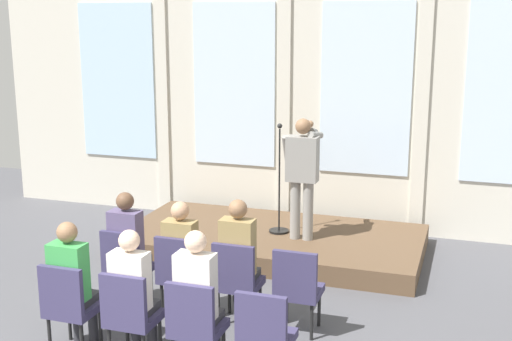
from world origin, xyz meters
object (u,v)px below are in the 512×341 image
(chair_r0_c2, at_px, (237,278))
(audience_r0_c2, at_px, (239,255))
(chair_r0_c3, at_px, (297,286))
(chair_r1_c2, at_px, (195,322))
(chair_r0_c0, at_px, (126,264))
(chair_r1_c3, at_px, (265,333))
(mic_stand, at_px, (279,209))
(chair_r0_c1, at_px, (180,271))
(audience_r0_c1, at_px, (182,252))
(audience_r0_c0, at_px, (128,243))
(audience_r1_c2, at_px, (198,295))
(chair_r1_c1, at_px, (130,312))
(chair_r1_c0, at_px, (69,303))
(audience_r1_c0, at_px, (72,280))
(audience_r1_c1, at_px, (133,289))
(speaker, at_px, (302,170))

(chair_r0_c2, height_order, audience_r0_c2, audience_r0_c2)
(chair_r0_c3, distance_m, chair_r1_c2, 1.29)
(chair_r0_c0, height_order, audience_r0_c2, audience_r0_c2)
(chair_r1_c3, bearing_deg, mic_stand, 104.45)
(chair_r0_c1, height_order, chair_r0_c2, same)
(audience_r0_c1, bearing_deg, chair_r0_c0, -172.94)
(chair_r1_c2, bearing_deg, audience_r0_c0, 138.13)
(mic_stand, height_order, audience_r1_c2, mic_stand)
(chair_r0_c0, distance_m, chair_r0_c3, 1.99)
(chair_r1_c1, bearing_deg, audience_r1_c2, 6.69)
(chair_r0_c0, bearing_deg, chair_r1_c1, -59.12)
(mic_stand, xyz_separation_m, chair_r0_c0, (-1.08, -2.41, -0.07))
(audience_r0_c0, distance_m, chair_r1_c0, 1.21)
(mic_stand, distance_m, audience_r0_c0, 2.58)
(audience_r1_c0, bearing_deg, chair_r0_c3, 27.35)
(audience_r0_c0, relative_size, audience_r1_c2, 0.97)
(audience_r0_c0, xyz_separation_m, audience_r1_c0, (0.00, -1.11, -0.01))
(chair_r1_c0, xyz_separation_m, chair_r1_c3, (1.99, 0.00, 0.00))
(audience_r0_c1, relative_size, chair_r0_c2, 1.39)
(mic_stand, relative_size, audience_r1_c1, 1.17)
(mic_stand, bearing_deg, chair_r1_c1, -96.80)
(audience_r1_c1, bearing_deg, chair_r1_c2, -6.95)
(chair_r0_c0, distance_m, audience_r0_c2, 1.35)
(chair_r0_c3, distance_m, audience_r1_c0, 2.25)
(chair_r0_c0, height_order, chair_r1_c3, same)
(audience_r0_c2, xyz_separation_m, audience_r1_c2, (0.00, -1.11, 0.00))
(chair_r1_c1, bearing_deg, speaker, 76.74)
(chair_r0_c0, height_order, audience_r1_c0, audience_r1_c0)
(audience_r0_c0, bearing_deg, chair_r1_c0, -90.00)
(mic_stand, height_order, chair_r1_c1, mic_stand)
(audience_r0_c1, relative_size, chair_r0_c3, 1.39)
(mic_stand, relative_size, audience_r0_c1, 1.19)
(chair_r0_c1, bearing_deg, chair_r0_c0, 180.00)
(speaker, distance_m, chair_r0_c0, 2.76)
(chair_r1_c0, relative_size, chair_r1_c2, 1.00)
(chair_r0_c3, relative_size, chair_r1_c0, 1.00)
(chair_r0_c1, bearing_deg, audience_r1_c1, -90.00)
(chair_r0_c2, distance_m, chair_r1_c3, 1.29)
(audience_r0_c2, distance_m, audience_r1_c1, 1.29)
(audience_r1_c2, relative_size, chair_r1_c3, 1.48)
(audience_r0_c1, relative_size, chair_r1_c3, 1.39)
(chair_r0_c0, height_order, chair_r1_c0, same)
(chair_r0_c3, relative_size, audience_r1_c2, 0.68)
(speaker, bearing_deg, audience_r0_c2, -93.34)
(audience_r0_c1, relative_size, audience_r1_c2, 0.94)
(chair_r1_c0, bearing_deg, audience_r1_c2, 3.35)
(chair_r0_c2, relative_size, chair_r1_c3, 1.00)
(chair_r0_c0, height_order, audience_r0_c0, audience_r0_c0)
(audience_r1_c1, height_order, chair_r1_c2, audience_r1_c1)
(chair_r1_c3, bearing_deg, audience_r1_c0, 177.69)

